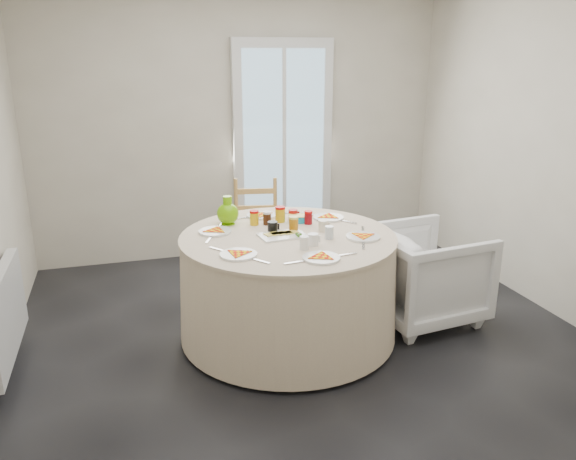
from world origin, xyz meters
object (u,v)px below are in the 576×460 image
object	(u,v)px
wooden_chair	(257,231)
armchair	(424,271)
green_pitcher	(228,210)
radiator	(6,314)
table	(288,287)

from	to	relation	value
wooden_chair	armchair	size ratio (longest dim) A/B	1.15
wooden_chair	green_pitcher	world-z (taller)	green_pitcher
radiator	green_pitcher	bearing A→B (deg)	10.76
radiator	table	distance (m)	1.84
armchair	green_pitcher	bearing A→B (deg)	67.43
armchair	green_pitcher	world-z (taller)	green_pitcher
wooden_chair	armchair	bearing A→B (deg)	-35.63
table	green_pitcher	xyz separation A→B (m)	(-0.34, 0.38, 0.49)
radiator	green_pitcher	distance (m)	1.60
radiator	table	xyz separation A→B (m)	(1.84, -0.09, -0.01)
table	armchair	xyz separation A→B (m)	(1.06, -0.03, 0.02)
armchair	radiator	bearing A→B (deg)	81.07
radiator	table	size ratio (longest dim) A/B	0.65
wooden_chair	green_pitcher	bearing A→B (deg)	-107.94
wooden_chair	green_pitcher	xyz separation A→B (m)	(-0.38, -0.69, 0.40)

